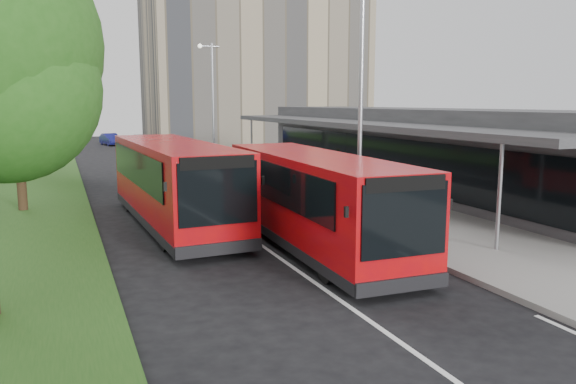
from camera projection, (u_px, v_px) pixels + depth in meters
name	position (u px, v px, depth m)	size (l,w,h in m)	color
ground	(267.00, 249.00, 16.63)	(120.00, 120.00, 0.00)	black
pavement	(248.00, 167.00, 37.14)	(5.00, 80.00, 0.15)	gray
grass_verge	(34.00, 177.00, 32.30)	(5.00, 80.00, 0.10)	#234E19
lane_centre_line	(172.00, 183.00, 30.35)	(0.12, 70.00, 0.01)	silver
kerb_dashes	(213.00, 171.00, 35.23)	(0.12, 56.00, 0.01)	silver
office_block	(254.00, 57.00, 58.82)	(22.00, 12.00, 18.00)	gray
station_building	(418.00, 149.00, 27.67)	(7.70, 26.00, 4.00)	#2E2D30
tree_mid	(14.00, 84.00, 21.50)	(4.82, 4.82, 7.75)	#2F2113
tree_far	(29.00, 96.00, 32.52)	(4.52, 4.52, 7.24)	#2F2113
lamp_post_near	(359.00, 90.00, 19.25)	(1.44, 0.28, 8.00)	#919399
lamp_post_far	(212.00, 96.00, 37.53)	(1.44, 0.28, 8.00)	#919399
bus_main	(314.00, 201.00, 16.61)	(2.78, 9.94, 2.79)	#BB0A09
bus_second	(174.00, 183.00, 19.63)	(3.10, 10.47, 2.93)	#BB0A09
litter_bin	(308.00, 181.00, 26.55)	(0.51, 0.51, 0.92)	#362116
bollard	(247.00, 160.00, 34.97)	(0.18, 0.18, 1.12)	yellow
car_near	(146.00, 142.00, 52.49)	(1.37, 3.40, 1.16)	#530F0B
car_far	(110.00, 139.00, 56.55)	(1.26, 3.62, 1.19)	navy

